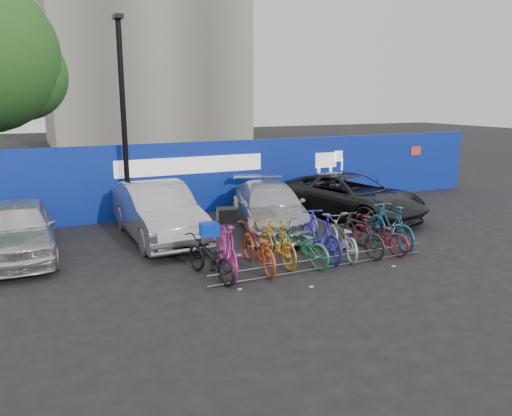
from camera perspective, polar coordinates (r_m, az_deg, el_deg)
ground at (r=12.03m, az=6.15°, el=-6.14°), size 100.00×100.00×0.00m
hoarding at (r=17.02m, az=-4.19°, el=3.63°), size 22.00×0.18×2.40m
lamppost at (r=15.38m, az=-14.91°, el=10.03°), size 0.25×0.50×6.11m
bike_rack at (r=11.50m, az=7.72°, el=-6.22°), size 5.60×0.03×0.30m
car_0 at (r=13.39m, az=-25.56°, el=-2.21°), size 1.76×4.20×1.42m
car_1 at (r=13.96m, az=-11.16°, el=-0.41°), size 1.73×4.68×1.53m
car_2 at (r=14.74m, az=1.63°, el=0.15°), size 3.01×4.96×1.34m
car_3 at (r=16.41m, az=10.68°, el=1.33°), size 3.70×5.54×1.41m
bike_0 at (r=10.81m, az=-5.28°, el=-5.62°), size 1.00×1.92×0.96m
bike_1 at (r=11.01m, az=-3.28°, el=-4.61°), size 0.91×2.05×1.19m
bike_2 at (r=11.32m, az=0.19°, el=-4.50°), size 0.82×2.02×1.04m
bike_3 at (r=11.64m, az=2.43°, el=-3.95°), size 0.55×1.80×1.07m
bike_4 at (r=11.74m, az=5.02°, el=-4.07°), size 1.08×1.97×0.98m
bike_5 at (r=12.13m, az=7.34°, el=-3.09°), size 0.62×1.98×1.18m
bike_6 at (r=12.43m, az=9.77°, el=-3.26°), size 1.05×1.97×0.98m
bike_7 at (r=12.58m, az=11.66°, el=-2.98°), size 0.74×1.80×1.05m
bike_8 at (r=12.97m, az=13.88°, el=-2.89°), size 1.05×1.88×0.94m
bike_9 at (r=13.43m, az=15.16°, el=-1.96°), size 0.65×1.93×1.15m
cargo_crate at (r=10.63m, az=-5.35°, el=-2.45°), size 0.43×0.34×0.28m
cargo_topcase at (r=10.81m, az=-3.33°, el=-0.82°), size 0.48×0.45×0.30m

